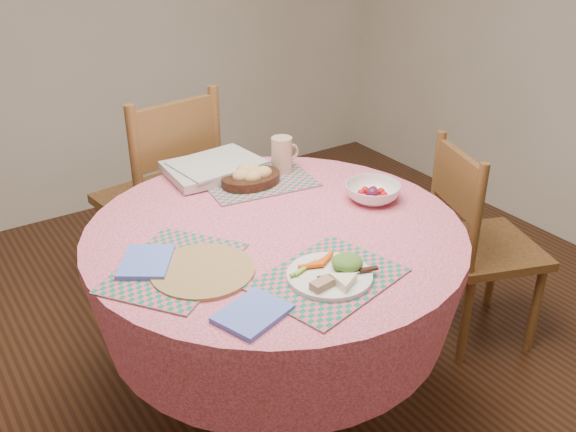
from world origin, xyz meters
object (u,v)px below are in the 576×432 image
dining_table (276,279)px  chair_right (478,241)px  chair_back (164,194)px  dinner_plate (333,273)px  fruit_bowl (373,193)px  latte_mug (282,154)px  bread_bowl (251,176)px  wicker_trivet (203,271)px

dining_table → chair_right: bearing=-5.5°
chair_right → chair_back: 1.35m
dining_table → dinner_plate: (-0.03, -0.35, 0.22)m
chair_back → fruit_bowl: (0.42, -0.90, 0.25)m
fruit_bowl → dinner_plate: bearing=-141.9°
latte_mug → fruit_bowl: 0.41m
chair_right → bread_bowl: chair_right is taller
fruit_bowl → chair_back: bearing=114.9°
chair_right → fruit_bowl: (-0.52, 0.07, 0.32)m
dining_table → wicker_trivet: (-0.32, -0.11, 0.20)m
dining_table → wicker_trivet: bearing=-160.6°
wicker_trivet → dinner_plate: (0.29, -0.24, 0.02)m
bread_bowl → latte_mug: size_ratio=1.69×
chair_back → dinner_plate: (-0.01, -1.23, 0.25)m
chair_back → fruit_bowl: chair_back is taller
dining_table → latte_mug: bearing=53.9°
latte_mug → fruit_bowl: size_ratio=0.61×
dinner_plate → chair_right: bearing=15.5°
chair_right → bread_bowl: size_ratio=3.82×
chair_back → fruit_bowl: size_ratio=4.54×
wicker_trivet → dinner_plate: dinner_plate is taller
chair_right → wicker_trivet: size_ratio=2.93×
chair_right → bread_bowl: bearing=81.7°
dinner_plate → wicker_trivet: bearing=140.6°
chair_right → latte_mug: bearing=74.2°
dining_table → chair_right: 0.92m
fruit_bowl → bread_bowl: bearing=129.6°
dinner_plate → latte_mug: (0.30, 0.72, 0.05)m
bread_bowl → wicker_trivet: bearing=-133.6°
chair_back → bread_bowl: size_ratio=4.39×
chair_right → wicker_trivet: (-1.23, -0.02, 0.30)m
chair_back → bread_bowl: chair_back is taller
chair_back → latte_mug: bearing=111.6°
chair_right → latte_mug: latte_mug is taller
chair_right → chair_back: (-0.93, 0.97, 0.07)m
chair_back → dining_table: bearing=83.6°
chair_back → dinner_plate: bearing=81.9°
chair_back → dinner_plate: chair_back is taller
chair_right → latte_mug: 0.87m
chair_back → fruit_bowl: 1.02m
bread_bowl → chair_back: bearing=103.0°
chair_right → fruit_bowl: chair_right is taller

